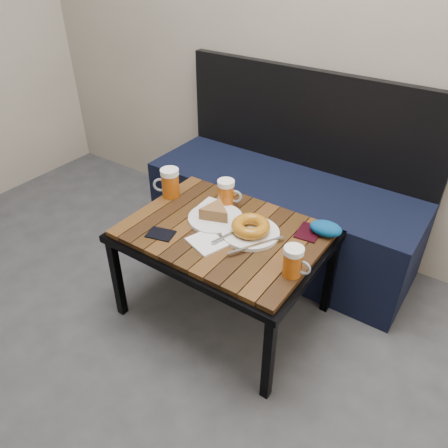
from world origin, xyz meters
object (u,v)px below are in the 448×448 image
Objects in this scene: beer_mug_right at (293,261)px; knit_pouch at (326,229)px; plate_bagel at (250,229)px; bench at (283,208)px; passport_burgundy at (309,232)px; beer_mug_centre at (226,193)px; plate_pie at (215,215)px; cafe_table at (224,238)px; beer_mug_left at (170,183)px; passport_navy at (161,234)px.

beer_mug_right reaches higher than knit_pouch.
knit_pouch is at bearing 34.83° from plate_bagel.
bench is 0.54m from passport_burgundy.
beer_mug_centre is 0.41× the size of plate_bagel.
beer_mug_centre is 0.14m from plate_pie.
cafe_table is 0.39m from beer_mug_left.
passport_navy reaches higher than cafe_table.
plate_pie is 0.18m from plate_bagel.
plate_pie is 0.25m from passport_navy.
plate_bagel is (0.11, 0.03, 0.07)m from cafe_table.
plate_pie is (0.03, -0.13, -0.04)m from beer_mug_centre.
beer_mug_left is at bearing -161.79° from passport_navy.
knit_pouch is (0.72, 0.12, -0.04)m from beer_mug_left.
beer_mug_left is at bearing 173.56° from plate_bagel.
beer_mug_right reaches higher than passport_navy.
beer_mug_left is at bearing -170.41° from knit_pouch.
bench is at bearing -158.11° from beer_mug_left.
bench is 11.87× the size of beer_mug_right.
passport_burgundy is 0.07m from knit_pouch.
plate_bagel is (0.12, -0.54, 0.23)m from bench.
cafe_table is 6.85× the size of beer_mug_centre.
knit_pouch is (0.46, 0.04, -0.03)m from beer_mug_centre.
beer_mug_right is 0.89× the size of knit_pouch.
bench reaches higher than knit_pouch.
beer_mug_left is (-0.35, -0.49, 0.27)m from bench.
plate_pie is 1.78× the size of knit_pouch.
beer_mug_centre is at bearing 103.59° from plate_pie.
passport_burgundy is 0.94× the size of knit_pouch.
beer_mug_right is 0.28m from passport_burgundy.
knit_pouch is at bearing 18.39° from passport_burgundy.
beer_mug_left is 1.09× the size of passport_burgundy.
passport_burgundy is at bearing 155.85° from beer_mug_left.
beer_mug_right is at bearing -16.62° from plate_pie.
beer_mug_left is at bearing 177.74° from beer_mug_centre.
beer_mug_centre reaches higher than passport_burgundy.
beer_mug_right is at bearing -25.80° from plate_bagel.
knit_pouch is (0.36, 0.21, 0.07)m from cafe_table.
cafe_table is 0.22m from beer_mug_centre.
passport_navy and passport_burgundy have the same top height.
bench is 1.67× the size of cafe_table.
beer_mug_centre reaches higher than knit_pouch.
passport_burgundy is (0.30, 0.18, 0.05)m from cafe_table.
plate_bagel is at bearing -2.07° from plate_pie.
passport_navy is (-0.18, -0.75, 0.20)m from bench.
bench is 4.69× the size of plate_bagel.
knit_pouch is (0.25, 0.18, 0.00)m from plate_bagel.
beer_mug_centre reaches higher than plate_bagel.
cafe_table is 0.35m from passport_burgundy.
bench reaches higher than cafe_table.
beer_mug_centre is 0.93× the size of knit_pouch.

